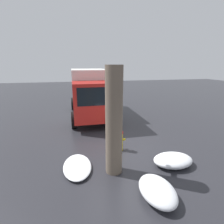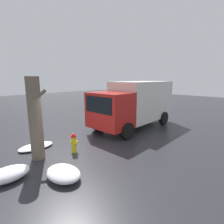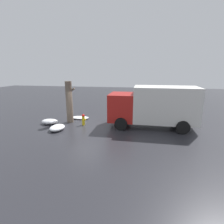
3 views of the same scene
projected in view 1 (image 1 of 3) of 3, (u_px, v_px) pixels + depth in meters
The scene contains 7 objects.
ground_plane at pixel (120, 150), 6.99m from camera, with size 60.00×60.00×0.00m, color #28282D.
fire_hydrant at pixel (120, 140), 6.88m from camera, with size 0.32×0.42×0.87m.
tree_trunk at pixel (114, 122), 5.18m from camera, with size 0.78×0.51×3.31m.
delivery_truck at pixel (91, 91), 11.41m from camera, with size 6.29×2.66×3.01m.
snow_pile_by_hydrant at pixel (77, 166), 5.72m from camera, with size 1.59×0.91×0.17m.
snow_pile_curbside at pixel (157, 190), 4.46m from camera, with size 1.31×0.87×0.40m.
snow_pile_by_tree at pixel (173, 160), 5.91m from camera, with size 0.96×1.35×0.37m.
Camera 1 is at (-6.11, 1.75, 3.31)m, focal length 28.00 mm.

